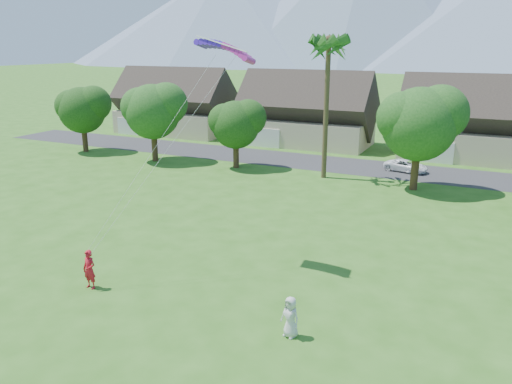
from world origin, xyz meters
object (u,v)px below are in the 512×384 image
Objects in this scene: parked_car at (406,166)px; kite_flyer at (89,269)px; parafoil_kite at (226,47)px; watcher at (290,317)px.

kite_flyer is at bearing 174.18° from parked_car.
parafoil_kite is at bearing 179.44° from parked_car.
watcher is 13.61m from parafoil_kite.
watcher reaches higher than parked_car.
kite_flyer reaches higher than parked_car.
parked_car is (-0.45, 30.85, -0.33)m from watcher.
kite_flyer is 10.54m from watcher.
parafoil_kite is (4.47, 6.20, 10.53)m from kite_flyer.
parafoil_kite reaches higher than kite_flyer.
watcher is 0.44× the size of parked_car.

